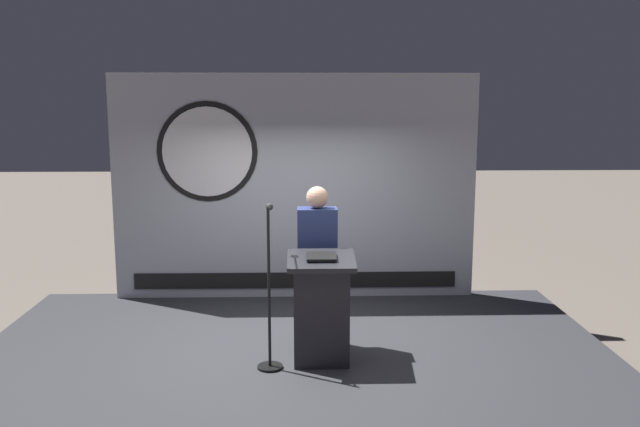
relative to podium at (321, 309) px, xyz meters
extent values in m
plane|color=#6B6056|center=(-0.26, 0.36, -0.83)|extent=(40.00, 40.00, 0.00)
cube|color=#333338|center=(-0.26, 0.36, -0.68)|extent=(6.40, 4.00, 0.30)
cube|color=#B2B7C1|center=(-0.26, 2.21, 0.88)|extent=(4.54, 0.10, 2.82)
cylinder|color=black|center=(-1.34, 2.16, 1.34)|extent=(1.24, 0.02, 1.24)
cylinder|color=white|center=(-1.34, 2.15, 1.34)|extent=(1.11, 0.02, 1.11)
cube|color=black|center=(-0.26, 2.16, -0.31)|extent=(4.09, 0.02, 0.20)
cube|color=#26262B|center=(0.00, 0.00, -0.04)|extent=(0.52, 0.40, 0.97)
cube|color=#26262B|center=(0.00, 0.00, 0.47)|extent=(0.64, 0.50, 0.13)
cube|color=black|center=(0.00, -0.02, 0.52)|extent=(0.28, 0.20, 0.06)
cylinder|color=black|center=(-0.03, 0.48, -0.11)|extent=(0.26, 0.26, 0.83)
cube|color=navy|center=(-0.03, 0.48, 0.60)|extent=(0.40, 0.24, 0.60)
sphere|color=tan|center=(-0.03, 0.48, 1.01)|extent=(0.22, 0.22, 0.22)
cylinder|color=black|center=(-0.49, -0.15, -0.51)|extent=(0.24, 0.24, 0.02)
cylinder|color=black|center=(-0.49, -0.15, 0.24)|extent=(0.03, 0.03, 1.54)
cylinder|color=black|center=(-0.49, 0.01, 0.96)|extent=(0.02, 0.33, 0.02)
sphere|color=#262626|center=(-0.49, 0.18, 0.96)|extent=(0.07, 0.07, 0.07)
camera|label=1|loc=(-0.20, -6.12, 1.97)|focal=37.54mm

